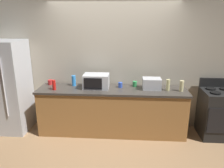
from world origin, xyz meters
TOP-DOWN VIEW (x-y plane):
  - ground_plane at (0.00, 0.00)m, footprint 8.00×8.00m
  - back_wall at (0.00, 0.81)m, footprint 6.40×0.10m
  - counter_run at (0.00, 0.40)m, footprint 2.84×0.64m
  - refrigerator at (-2.05, 0.40)m, footprint 0.72×0.73m
  - stove_range at (2.00, 0.40)m, footprint 0.60×0.61m
  - microwave at (-0.31, 0.45)m, footprint 0.48×0.35m
  - toaster_oven at (0.75, 0.46)m, footprint 0.34×0.26m
  - bottle_hand_soap at (1.28, 0.36)m, footprint 0.08×0.08m
  - bottle_hot_sauce at (-1.08, 0.28)m, footprint 0.06×0.06m
  - bottle_vinegar at (1.04, 0.38)m, footprint 0.07×0.07m
  - bottle_spray_cleaner at (-0.77, 0.56)m, footprint 0.08×0.08m
  - mug_red at (-1.27, 0.61)m, footprint 0.09×0.09m
  - mug_blue at (0.15, 0.52)m, footprint 0.08×0.08m
  - mug_green at (0.43, 0.60)m, footprint 0.08×0.08m

SIDE VIEW (x-z plane):
  - ground_plane at x=0.00m, z-range 0.00..0.00m
  - counter_run at x=0.00m, z-range 0.00..0.90m
  - stove_range at x=2.00m, z-range -0.08..1.00m
  - refrigerator at x=-2.05m, z-range 0.00..1.80m
  - mug_red at x=-1.27m, z-range 0.90..1.00m
  - mug_blue at x=0.15m, z-range 0.90..1.00m
  - mug_green at x=0.43m, z-range 0.90..1.00m
  - bottle_hot_sauce at x=-1.08m, z-range 0.90..1.09m
  - bottle_hand_soap at x=1.28m, z-range 0.90..1.10m
  - bottle_spray_cleaner at x=-0.77m, z-range 0.90..1.11m
  - toaster_oven at x=0.75m, z-range 0.90..1.11m
  - bottle_vinegar at x=1.04m, z-range 0.90..1.11m
  - microwave at x=-0.31m, z-range 0.90..1.17m
  - back_wall at x=0.00m, z-range 0.00..2.70m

